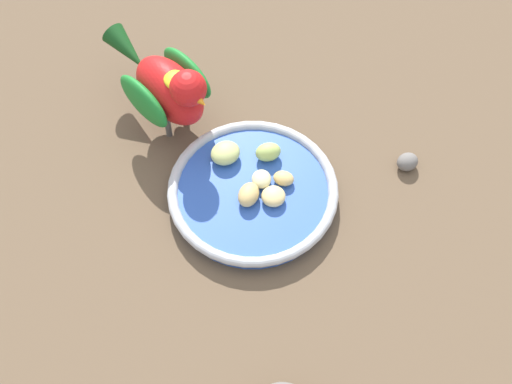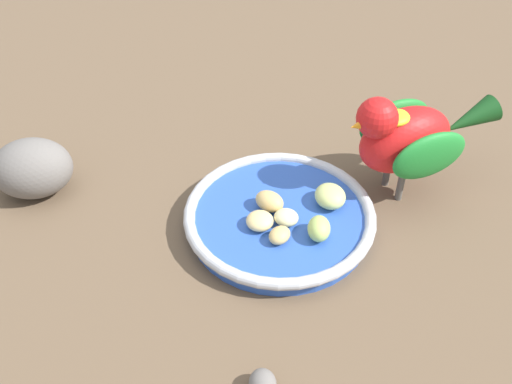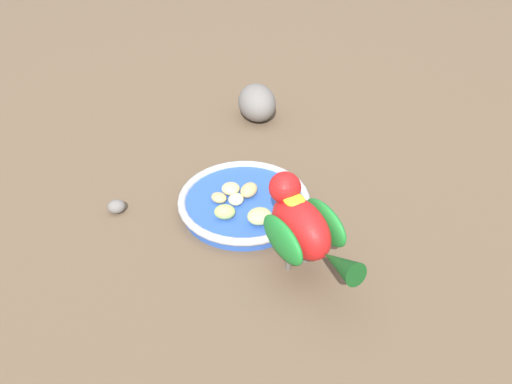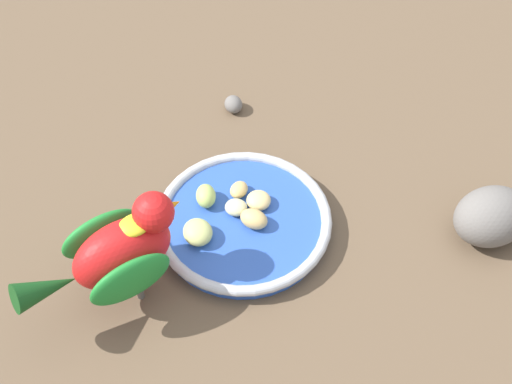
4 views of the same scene
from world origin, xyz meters
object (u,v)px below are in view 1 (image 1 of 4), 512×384
at_px(apple_piece_1, 269,152).
at_px(pebble_0, 407,162).
at_px(feeding_bowl, 253,192).
at_px(apple_piece_0, 272,196).
at_px(apple_piece_2, 249,195).
at_px(parrot, 167,86).
at_px(apple_piece_5, 225,153).
at_px(apple_piece_3, 284,178).
at_px(apple_piece_4, 261,179).

height_order(apple_piece_1, pebble_0, apple_piece_1).
distance_m(feeding_bowl, apple_piece_1, 0.06).
relative_size(feeding_bowl, apple_piece_0, 7.18).
height_order(feeding_bowl, apple_piece_2, apple_piece_2).
height_order(apple_piece_1, parrot, parrot).
bearing_deg(apple_piece_0, apple_piece_2, -97.54).
bearing_deg(apple_piece_5, apple_piece_3, 58.39).
bearing_deg(parrot, pebble_0, 35.41).
distance_m(apple_piece_1, apple_piece_2, 0.07).
relative_size(apple_piece_5, parrot, 0.22).
height_order(apple_piece_4, parrot, parrot).
bearing_deg(apple_piece_0, apple_piece_3, 145.59).
xyz_separation_m(apple_piece_4, parrot, (-0.12, -0.11, 0.05)).
xyz_separation_m(apple_piece_3, apple_piece_4, (-0.00, -0.03, 0.00)).
distance_m(apple_piece_2, apple_piece_4, 0.03).
bearing_deg(apple_piece_2, apple_piece_5, -159.65).
xyz_separation_m(feeding_bowl, apple_piece_0, (0.02, 0.02, 0.01)).
bearing_deg(pebble_0, feeding_bowl, -81.94).
distance_m(feeding_bowl, apple_piece_4, 0.02).
relative_size(feeding_bowl, apple_piece_5, 5.57).
bearing_deg(apple_piece_1, pebble_0, 84.11).
height_order(feeding_bowl, pebble_0, feeding_bowl).
xyz_separation_m(apple_piece_1, apple_piece_3, (0.04, 0.01, -0.00)).
distance_m(apple_piece_0, apple_piece_5, 0.09).
bearing_deg(apple_piece_3, apple_piece_2, -64.95).
xyz_separation_m(apple_piece_1, apple_piece_5, (-0.00, -0.06, -0.00)).
bearing_deg(pebble_0, apple_piece_4, -84.27).
height_order(feeding_bowl, parrot, parrot).
bearing_deg(apple_piece_4, apple_piece_5, -134.72).
distance_m(feeding_bowl, apple_piece_3, 0.04).
bearing_deg(apple_piece_4, feeding_bowl, -50.46).
xyz_separation_m(apple_piece_1, parrot, (-0.08, -0.12, 0.05)).
height_order(apple_piece_3, parrot, parrot).
bearing_deg(parrot, apple_piece_5, 4.93).
xyz_separation_m(feeding_bowl, pebble_0, (-0.03, 0.21, -0.00)).
height_order(apple_piece_2, apple_piece_4, apple_piece_2).
distance_m(feeding_bowl, pebble_0, 0.21).
xyz_separation_m(apple_piece_2, apple_piece_5, (-0.06, -0.02, 0.00)).
bearing_deg(apple_piece_5, apple_piece_2, 20.35).
distance_m(apple_piece_1, parrot, 0.15).
xyz_separation_m(apple_piece_1, apple_piece_4, (0.04, -0.01, -0.00)).
bearing_deg(parrot, apple_piece_1, 20.53).
xyz_separation_m(apple_piece_2, apple_piece_3, (-0.02, 0.05, -0.00)).
height_order(apple_piece_4, apple_piece_5, apple_piece_5).
distance_m(apple_piece_3, pebble_0, 0.17).
height_order(feeding_bowl, apple_piece_0, apple_piece_0).
distance_m(apple_piece_0, pebble_0, 0.19).
relative_size(apple_piece_1, apple_piece_5, 0.86).
height_order(apple_piece_2, parrot, parrot).
bearing_deg(apple_piece_2, apple_piece_3, 115.05).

